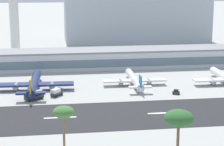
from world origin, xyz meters
The scene contains 14 objects.
ground_plane centered at (0.00, 0.00, 0.00)m, with size 1400.00×1400.00×0.00m, color #A8A8A3.
runway_strip centered at (0.00, 0.56, 0.04)m, with size 800.00×34.52×0.08m, color #262628.
runway_centreline_dash_3 centered at (-38.16, 0.56, 0.09)m, with size 12.00×1.20×0.01m, color white.
runway_centreline_dash_4 centered at (1.23, 0.56, 0.09)m, with size 12.00×1.20×0.01m, color white.
terminal_building centered at (-3.40, 88.79, 5.24)m, with size 215.87×20.78×10.48m.
control_tower centered at (-64.13, 138.76, 32.03)m, with size 13.11×13.11×50.55m.
distant_hotel_block centered at (27.84, 189.26, 24.33)m, with size 113.77×39.83×48.66m, color #A8B2BC.
airliner_gold_tail_gate_0 centered at (-48.93, 41.27, 3.12)m, with size 36.56×46.87×9.78m.
airliner_blue_tail_gate_1 centered at (-1.38, 44.22, 2.64)m, with size 30.50×39.60×8.26m.
service_fuel_truck_0 centered at (-48.52, 26.27, 2.03)m, with size 8.41×7.09×3.95m.
service_baggage_tug_1 centered at (13.96, 26.32, 1.05)m, with size 3.58×2.92×2.20m.
service_box_truck_2 centered at (-38.82, 31.03, 1.79)m, with size 5.66×6.16×3.25m.
palm_tree_0 centered at (-37.78, -36.51, 13.65)m, with size 6.15×6.15×15.70m.
palm_tree_1 centered at (-8.16, -50.28, 15.16)m, with size 7.86×7.86×17.58m.
Camera 1 is at (-40.76, -155.57, 52.02)m, focal length 70.06 mm.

